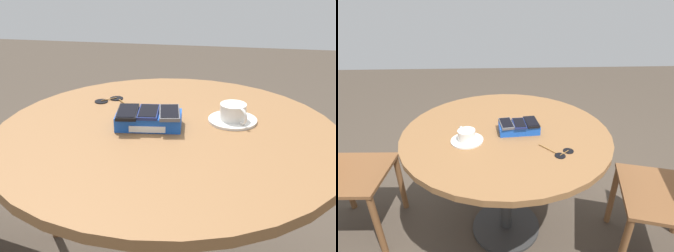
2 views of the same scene
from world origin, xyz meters
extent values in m
plane|color=#42382D|center=(0.00, 0.00, 0.00)|extent=(8.00, 8.00, 0.00)
cylinder|color=#2D2D2D|center=(0.00, 0.00, 0.01)|extent=(0.43, 0.43, 0.02)
cylinder|color=#2D2D2D|center=(0.00, 0.00, 0.35)|extent=(0.07, 0.07, 0.66)
cylinder|color=brown|center=(0.00, 0.00, 0.70)|extent=(1.07, 1.07, 0.03)
cube|color=blue|center=(-0.06, 0.03, 0.74)|extent=(0.21, 0.12, 0.04)
cube|color=white|center=(-0.06, -0.02, 0.73)|extent=(0.11, 0.01, 0.02)
cube|color=black|center=(-0.13, 0.02, 0.76)|extent=(0.08, 0.13, 0.01)
cube|color=black|center=(-0.13, 0.02, 0.77)|extent=(0.07, 0.12, 0.00)
cube|color=navy|center=(-0.07, 0.03, 0.76)|extent=(0.07, 0.12, 0.01)
cube|color=black|center=(-0.07, 0.03, 0.77)|extent=(0.06, 0.11, 0.00)
cube|color=#515156|center=(0.00, 0.03, 0.76)|extent=(0.08, 0.13, 0.01)
cube|color=black|center=(0.00, 0.03, 0.77)|extent=(0.07, 0.12, 0.00)
cylinder|color=silver|center=(0.19, 0.11, 0.72)|extent=(0.16, 0.16, 0.01)
cylinder|color=silver|center=(0.19, 0.11, 0.75)|extent=(0.08, 0.08, 0.05)
cylinder|color=olive|center=(0.19, 0.11, 0.77)|extent=(0.07, 0.07, 0.00)
torus|color=silver|center=(0.22, 0.08, 0.75)|extent=(0.04, 0.05, 0.06)
cylinder|color=black|center=(-0.27, 0.23, 0.72)|extent=(0.05, 0.05, 0.00)
cylinder|color=black|center=(-0.23, 0.26, 0.72)|extent=(0.05, 0.05, 0.00)
cylinder|color=olive|center=(-0.25, 0.24, 0.72)|extent=(0.05, 0.04, 0.00)
cylinder|color=olive|center=(-0.18, 0.21, 0.72)|extent=(0.07, 0.08, 0.00)
cube|color=brown|center=(-0.81, 0.23, 0.44)|extent=(0.55, 0.55, 0.02)
cylinder|color=brown|center=(-0.67, -0.02, 0.21)|extent=(0.04, 0.04, 0.43)
cylinder|color=brown|center=(-0.56, 0.37, 0.21)|extent=(0.04, 0.04, 0.43)
cube|color=brown|center=(0.89, -0.03, 0.43)|extent=(0.42, 0.42, 0.02)
cylinder|color=brown|center=(0.71, 0.16, 0.21)|extent=(0.04, 0.04, 0.42)
cylinder|color=brown|center=(0.70, -0.21, 0.21)|extent=(0.04, 0.04, 0.42)
cylinder|color=brown|center=(1.06, -0.22, 0.21)|extent=(0.04, 0.04, 0.42)
camera|label=1|loc=(0.19, -1.29, 1.30)|focal=50.00mm
camera|label=2|loc=(0.06, 1.22, 1.36)|focal=28.00mm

